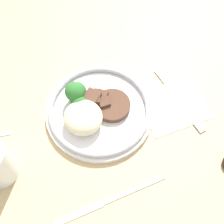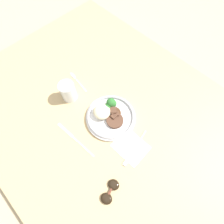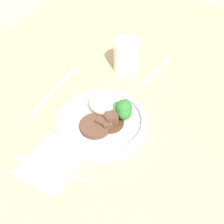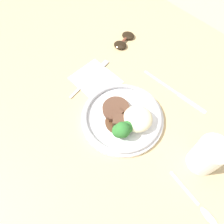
{
  "view_description": "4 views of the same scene",
  "coord_description": "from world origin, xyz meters",
  "views": [
    {
      "loc": [
        0.09,
        0.33,
        0.66
      ],
      "look_at": [
        -0.01,
        0.04,
        0.09
      ],
      "focal_mm": 50.0,
      "sensor_mm": 36.0,
      "label": 1
    },
    {
      "loc": [
        -0.24,
        0.24,
        0.82
      ],
      "look_at": [
        0.02,
        -0.01,
        0.07
      ],
      "focal_mm": 28.0,
      "sensor_mm": 36.0,
      "label": 2
    },
    {
      "loc": [
        -0.43,
        -0.3,
        0.67
      ],
      "look_at": [
        0.03,
        -0.01,
        0.09
      ],
      "focal_mm": 50.0,
      "sensor_mm": 36.0,
      "label": 3
    },
    {
      "loc": [
        0.22,
        -0.22,
        0.61
      ],
      "look_at": [
        -0.02,
        -0.01,
        0.07
      ],
      "focal_mm": 35.0,
      "sensor_mm": 36.0,
      "label": 4
    }
  ],
  "objects": [
    {
      "name": "knife",
      "position": [
        0.06,
        0.2,
        0.05
      ],
      "size": [
        0.23,
        0.03,
        0.0
      ],
      "rotation": [
        0.0,
        0.0,
        0.08
      ],
      "color": "silver",
      "rests_on": "dining_table"
    },
    {
      "name": "dining_table",
      "position": [
        0.0,
        0.0,
        0.02
      ],
      "size": [
        1.57,
        1.09,
        0.04
      ],
      "color": "tan",
      "rests_on": "ground"
    },
    {
      "name": "napkin",
      "position": [
        -0.15,
        0.04,
        0.05
      ],
      "size": [
        0.15,
        0.13,
        0.0
      ],
      "color": "white",
      "rests_on": "dining_table"
    },
    {
      "name": "fork",
      "position": [
        -0.17,
        0.05,
        0.05
      ],
      "size": [
        0.05,
        0.19,
        0.0
      ],
      "rotation": [
        0.0,
        0.0,
        1.76
      ],
      "color": "silver",
      "rests_on": "napkin"
    },
    {
      "name": "ground_plane",
      "position": [
        0.0,
        0.0,
        0.0
      ],
      "size": [
        8.0,
        8.0,
        0.0
      ],
      "primitive_type": "plane",
      "color": "tan"
    },
    {
      "name": "plate",
      "position": [
        0.02,
        0.0,
        0.06
      ],
      "size": [
        0.24,
        0.24,
        0.07
      ],
      "color": "white",
      "rests_on": "dining_table"
    }
  ]
}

